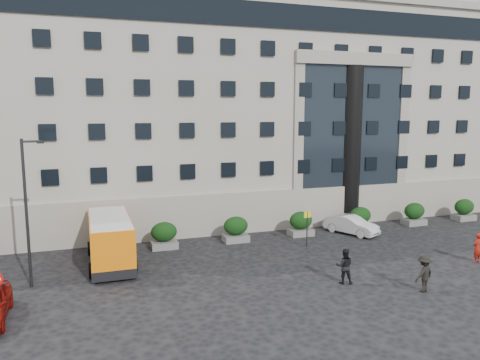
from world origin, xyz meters
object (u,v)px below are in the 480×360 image
object	(u,v)px
hedge_d	(360,218)
pedestrian_a	(477,248)
pedestrian_c	(424,274)
hedge_f	(464,209)
hedge_b	(236,229)
hedge_c	(301,223)
hedge_e	(414,214)
street_lamp	(27,208)
hedge_a	(164,235)
pedestrian_b	(344,266)
minibus	(110,238)
white_taxi	(351,225)
bus_stop_sign	(307,222)

from	to	relation	value
hedge_d	pedestrian_a	distance (m)	9.60
pedestrian_c	hedge_f	bearing A→B (deg)	-156.73
hedge_b	hedge_c	bearing A→B (deg)	0.00
hedge_e	street_lamp	distance (m)	29.34
hedge_a	pedestrian_b	size ratio (longest dim) A/B	0.93
hedge_b	pedestrian_b	xyz separation A→B (m)	(3.08, -9.72, 0.06)
hedge_e	hedge_d	bearing A→B (deg)	180.00
street_lamp	hedge_d	bearing A→B (deg)	11.53
minibus	pedestrian_a	size ratio (longest dim) A/B	3.74
hedge_b	hedge_f	bearing A→B (deg)	0.00
white_taxi	hedge_e	bearing A→B (deg)	-19.54
hedge_b	pedestrian_c	xyz separation A→B (m)	(6.38, -12.12, 0.05)
hedge_a	bus_stop_sign	size ratio (longest dim) A/B	0.73
hedge_c	pedestrian_c	size ratio (longest dim) A/B	0.94
hedge_f	pedestrian_a	size ratio (longest dim) A/B	0.97
hedge_d	pedestrian_b	size ratio (longest dim) A/B	0.93
hedge_a	bus_stop_sign	bearing A→B (deg)	-16.42
hedge_b	pedestrian_c	world-z (taller)	pedestrian_c
hedge_c	street_lamp	xyz separation A→B (m)	(-18.34, -4.80, 3.44)
pedestrian_b	minibus	bearing A→B (deg)	-7.83
hedge_b	bus_stop_sign	bearing A→B (deg)	-33.07
pedestrian_a	bus_stop_sign	bearing A→B (deg)	-54.69
pedestrian_a	street_lamp	bearing A→B (deg)	-27.14
hedge_d	bus_stop_sign	size ratio (longest dim) A/B	0.73
hedge_a	pedestrian_a	size ratio (longest dim) A/B	0.97
hedge_f	minibus	bearing A→B (deg)	-175.76
street_lamp	pedestrian_a	size ratio (longest dim) A/B	4.22
hedge_c	pedestrian_c	distance (m)	12.18
hedge_c	pedestrian_b	distance (m)	9.95
hedge_c	hedge_d	size ratio (longest dim) A/B	1.00
street_lamp	minibus	xyz separation A→B (m)	(4.26, 2.60, -2.74)
hedge_e	minibus	xyz separation A→B (m)	(-24.48, -2.20, 0.70)
hedge_a	pedestrian_c	bearing A→B (deg)	-46.30
hedge_f	pedestrian_c	bearing A→B (deg)	-139.96
hedge_b	hedge_f	xyz separation A→B (m)	(20.80, 0.00, 0.00)
hedge_c	minibus	size ratio (longest dim) A/B	0.26
pedestrian_a	pedestrian_b	size ratio (longest dim) A/B	0.96
hedge_e	pedestrian_a	distance (m)	9.71
pedestrian_c	hedge_a	bearing A→B (deg)	-63.07
bus_stop_sign	pedestrian_a	xyz separation A→B (m)	(8.50, -6.50, -0.78)
pedestrian_c	street_lamp	bearing A→B (deg)	-37.32
hedge_d	hedge_f	world-z (taller)	same
hedge_b	pedestrian_c	distance (m)	13.70
street_lamp	white_taxi	size ratio (longest dim) A/B	1.88
bus_stop_sign	pedestrian_c	distance (m)	9.58
hedge_a	hedge_c	bearing A→B (deg)	0.00
hedge_f	pedestrian_b	xyz separation A→B (m)	(-17.72, -9.72, 0.06)
bus_stop_sign	minibus	world-z (taller)	minibus
pedestrian_a	pedestrian_c	world-z (taller)	pedestrian_c
hedge_e	minibus	distance (m)	24.59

